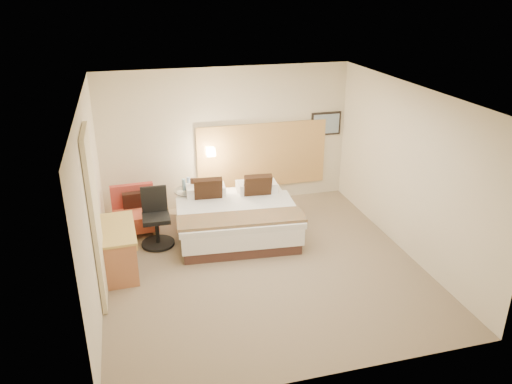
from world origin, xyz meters
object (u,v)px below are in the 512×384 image
object	(u,v)px
side_table	(189,204)
desk	(119,237)
lounge_chair	(135,214)
bed	(236,216)
desk_chair	(156,222)

from	to	relation	value
side_table	desk	xyz separation A→B (m)	(-1.25, -1.45, 0.23)
lounge_chair	side_table	size ratio (longest dim) A/B	1.15
bed	lounge_chair	bearing A→B (deg)	161.29
desk	side_table	bearing A→B (deg)	49.11
lounge_chair	desk_chair	world-z (taller)	desk_chair
lounge_chair	side_table	bearing A→B (deg)	7.32
lounge_chair	desk_chair	bearing A→B (deg)	-61.72
bed	side_table	size ratio (longest dim) A/B	3.13
desk	desk_chair	world-z (taller)	desk_chair
lounge_chair	desk	world-z (taller)	lounge_chair
bed	side_table	xyz separation A→B (m)	(-0.71, 0.71, 0.02)
desk_chair	bed	bearing A→B (deg)	1.98
bed	lounge_chair	size ratio (longest dim) A/B	2.72
desk	desk_chair	bearing A→B (deg)	49.37
side_table	desk_chair	size ratio (longest dim) A/B	0.71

